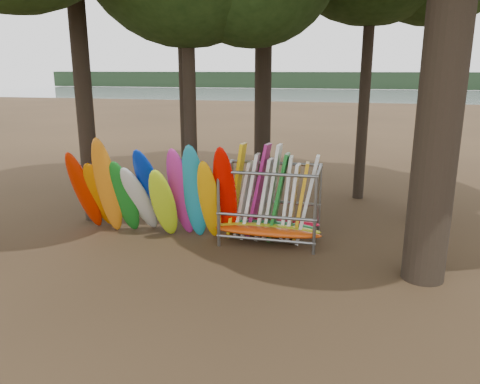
# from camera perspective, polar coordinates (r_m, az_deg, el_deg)

# --- Properties ---
(ground) EXTENTS (120.00, 120.00, 0.00)m
(ground) POSITION_cam_1_polar(r_m,az_deg,el_deg) (12.38, -1.61, -8.02)
(ground) COLOR #47331E
(ground) RESTS_ON ground
(lake) EXTENTS (160.00, 160.00, 0.00)m
(lake) POSITION_cam_1_polar(r_m,az_deg,el_deg) (71.23, 11.45, 10.66)
(lake) COLOR gray
(lake) RESTS_ON ground
(far_shore) EXTENTS (160.00, 4.00, 4.00)m
(far_shore) POSITION_cam_1_polar(r_m,az_deg,el_deg) (121.07, 12.62, 13.14)
(far_shore) COLOR black
(far_shore) RESTS_ON ground
(kayak_row) EXTENTS (5.03, 2.08, 3.16)m
(kayak_row) POSITION_cam_1_polar(r_m,az_deg,el_deg) (13.66, -10.81, -0.33)
(kayak_row) COLOR #BF1D01
(kayak_row) RESTS_ON ground
(storage_rack) EXTENTS (3.02, 1.51, 2.78)m
(storage_rack) POSITION_cam_1_polar(r_m,az_deg,el_deg) (13.29, 3.74, -1.74)
(storage_rack) COLOR slate
(storage_rack) RESTS_ON ground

